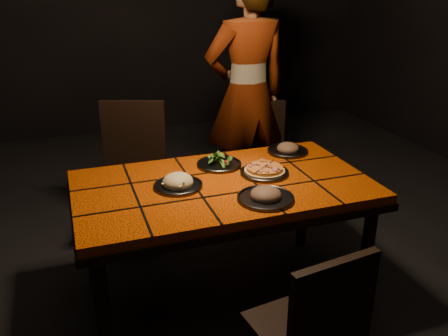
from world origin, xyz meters
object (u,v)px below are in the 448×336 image
object	(u,v)px
dining_table	(223,195)
plate_pizza	(265,171)
chair_near	(314,326)
plate_pasta	(178,183)
chair_far_left	(133,164)
chair_far_right	(264,151)
diner	(247,95)

from	to	relation	value
dining_table	plate_pizza	xyz separation A→B (m)	(0.26, 0.03, 0.10)
chair_near	plate_pasta	xyz separation A→B (m)	(-0.32, 0.94, 0.29)
chair_far_left	plate_pasta	distance (m)	0.91
dining_table	chair_far_right	xyz separation A→B (m)	(0.69, 0.98, -0.17)
dining_table	plate_pizza	distance (m)	0.28
chair_far_left	plate_pasta	size ratio (longest dim) A/B	3.77
chair_far_right	plate_pasta	world-z (taller)	chair_far_right
chair_near	diner	world-z (taller)	diner
chair_near	plate_pizza	world-z (taller)	chair_near
chair_far_left	chair_far_right	xyz separation A→B (m)	(1.05, 0.09, -0.07)
chair_far_right	dining_table	bearing A→B (deg)	-122.19
chair_far_left	diner	world-z (taller)	diner
chair_far_right	diner	xyz separation A→B (m)	(-0.11, 0.11, 0.44)
chair_near	plate_pizza	size ratio (longest dim) A/B	2.61
chair_far_left	plate_pizza	xyz separation A→B (m)	(0.63, -0.86, 0.20)
dining_table	diner	xyz separation A→B (m)	(0.57, 1.09, 0.28)
chair_far_left	chair_far_right	size ratio (longest dim) A/B	1.13
dining_table	diner	distance (m)	1.26
diner	plate_pasta	bearing A→B (deg)	47.87
diner	chair_far_left	bearing A→B (deg)	7.22
chair_far_left	diner	xyz separation A→B (m)	(0.94, 0.20, 0.38)
plate_pasta	chair_far_left	bearing A→B (deg)	97.57
chair_near	chair_far_right	size ratio (longest dim) A/B	0.97
chair_far_right	chair_far_left	bearing A→B (deg)	-172.32
chair_far_right	plate_pizza	xyz separation A→B (m)	(-0.43, -0.95, 0.26)
chair_far_left	plate_pasta	xyz separation A→B (m)	(0.12, -0.87, 0.20)
dining_table	diner	size ratio (longest dim) A/B	0.85
chair_near	diner	distance (m)	2.12
plate_pasta	chair_near	bearing A→B (deg)	-71.15
chair_near	diner	bearing A→B (deg)	-111.92
chair_far_left	plate_pizza	bearing A→B (deg)	-34.38
chair_near	chair_far_right	world-z (taller)	chair_far_right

